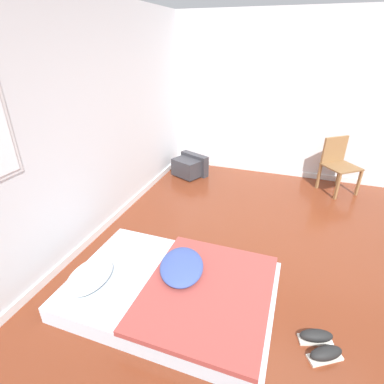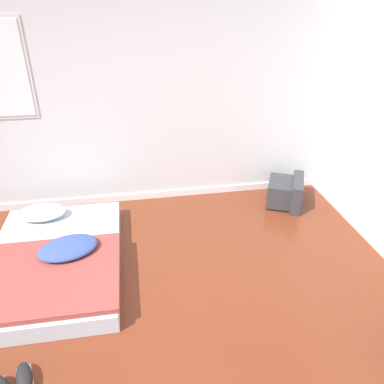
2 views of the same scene
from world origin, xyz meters
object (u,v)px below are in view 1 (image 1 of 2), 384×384
Objects in this scene: crt_tv at (190,166)px; wooden_chair at (338,160)px; sneaker_pair at (321,345)px; mattress_bed at (172,289)px.

crt_tv is 0.76× the size of wooden_chair.
wooden_chair is 2.42× the size of sneaker_pair.
wooden_chair reaches higher than mattress_bed.
mattress_bed is 5.33× the size of sneaker_pair.
wooden_chair is at bearing -84.25° from crt_tv.
wooden_chair is 3.13m from sneaker_pair.
sneaker_pair is (-3.09, 0.26, -0.44)m from wooden_chair.
mattress_bed is 3.38m from wooden_chair.
crt_tv is 1.85× the size of sneaker_pair.
mattress_bed is 2.89× the size of crt_tv.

